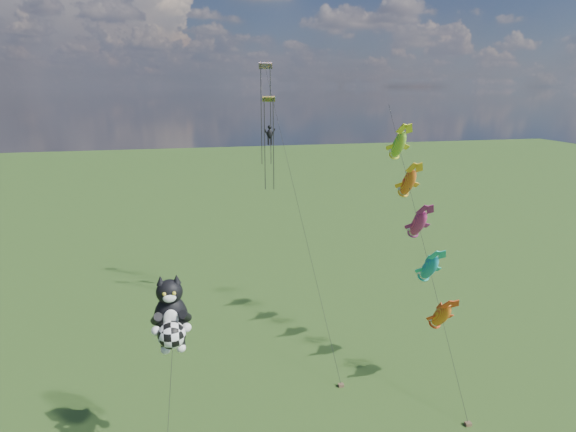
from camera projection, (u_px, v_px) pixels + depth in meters
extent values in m
plane|color=#18370D|center=(196.00, 432.00, 30.56)|extent=(300.00, 300.00, 0.00)
cylinder|color=black|center=(169.00, 414.00, 26.47)|extent=(0.91, 2.65, 7.29)
ellipsoid|color=black|center=(171.00, 318.00, 26.73)|extent=(2.24, 2.01, 2.72)
ellipsoid|color=black|center=(169.00, 292.00, 26.23)|extent=(1.77, 1.68, 1.38)
cone|color=black|center=(160.00, 280.00, 25.95)|extent=(0.60, 0.60, 0.51)
cone|color=black|center=(177.00, 279.00, 26.14)|extent=(0.60, 0.60, 0.51)
ellipsoid|color=white|center=(169.00, 298.00, 25.74)|extent=(0.79, 0.55, 0.49)
ellipsoid|color=white|center=(171.00, 319.00, 26.07)|extent=(0.91, 0.56, 1.12)
sphere|color=gold|center=(164.00, 294.00, 25.56)|extent=(0.20, 0.20, 0.20)
sphere|color=gold|center=(174.00, 293.00, 25.67)|extent=(0.20, 0.20, 0.20)
sphere|color=white|center=(156.00, 331.00, 25.77)|extent=(0.51, 0.51, 0.51)
sphere|color=white|center=(187.00, 328.00, 26.12)|extent=(0.51, 0.51, 0.51)
sphere|color=white|center=(166.00, 349.00, 27.00)|extent=(0.54, 0.54, 0.54)
sphere|color=white|center=(181.00, 348.00, 27.18)|extent=(0.54, 0.54, 0.54)
sphere|color=white|center=(172.00, 335.00, 25.76)|extent=(1.51, 1.51, 1.51)
cube|color=brown|center=(468.00, 424.00, 31.14)|extent=(0.40, 0.30, 0.22)
cylinder|color=black|center=(423.00, 242.00, 36.07)|extent=(0.48, 15.83, 19.67)
ellipsoid|color=orange|center=(441.00, 315.00, 33.89)|extent=(1.03, 2.56, 2.83)
ellipsoid|color=#197EBF|center=(429.00, 268.00, 35.28)|extent=(1.03, 2.56, 2.83)
ellipsoid|color=#D8336D|center=(418.00, 223.00, 36.66)|extent=(1.03, 2.56, 2.83)
ellipsoid|color=red|center=(408.00, 182.00, 38.04)|extent=(1.03, 2.56, 2.83)
ellipsoid|color=green|center=(399.00, 144.00, 39.42)|extent=(1.03, 2.56, 2.83)
cube|color=brown|center=(341.00, 385.00, 35.19)|extent=(0.40, 0.30, 0.22)
cylinder|color=black|center=(299.00, 208.00, 39.95)|extent=(2.29, 16.94, 22.70)
cube|color=#1A8D4A|center=(269.00, 99.00, 42.38)|extent=(1.13, 0.47, 0.50)
cylinder|color=black|center=(265.00, 146.00, 43.37)|extent=(0.08, 0.08, 8.28)
cylinder|color=black|center=(273.00, 146.00, 43.54)|extent=(0.08, 0.08, 8.28)
cube|color=blue|center=(265.00, 66.00, 44.64)|extent=(1.26, 0.57, 0.61)
cylinder|color=black|center=(262.00, 117.00, 45.77)|extent=(0.08, 0.08, 9.40)
cylinder|color=black|center=(271.00, 117.00, 45.96)|extent=(0.08, 0.08, 9.40)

